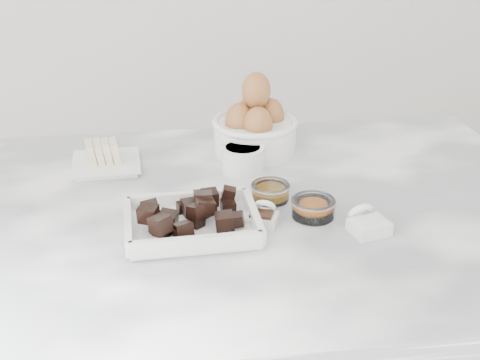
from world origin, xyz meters
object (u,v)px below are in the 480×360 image
object	(u,v)px
sugar_ramekin	(243,158)
zest_bowl	(313,207)
egg_bowl	(255,127)
salt_spoon	(367,223)
honey_bowl	(270,191)
vanilla_spoon	(263,216)
butter_plate	(105,159)
chocolate_dish	(192,219)

from	to	relation	value
sugar_ramekin	zest_bowl	bearing A→B (deg)	-65.71
egg_bowl	salt_spoon	xyz separation A→B (m)	(0.13, -0.36, -0.04)
honey_bowl	zest_bowl	distance (m)	0.10
sugar_ramekin	vanilla_spoon	distance (m)	0.22
egg_bowl	vanilla_spoon	distance (m)	0.32
honey_bowl	vanilla_spoon	xyz separation A→B (m)	(-0.03, -0.09, -0.00)
honey_bowl	salt_spoon	xyz separation A→B (m)	(0.14, -0.14, -0.00)
butter_plate	vanilla_spoon	bearing A→B (deg)	-44.48
chocolate_dish	sugar_ramekin	distance (m)	0.26
sugar_ramekin	egg_bowl	distance (m)	0.10
egg_bowl	vanilla_spoon	bearing A→B (deg)	-96.66
chocolate_dish	zest_bowl	bearing A→B (deg)	6.11
salt_spoon	egg_bowl	bearing A→B (deg)	110.09
butter_plate	sugar_ramekin	xyz separation A→B (m)	(0.27, -0.05, 0.01)
butter_plate	vanilla_spoon	size ratio (longest dim) A/B	1.84
sugar_ramekin	vanilla_spoon	world-z (taller)	sugar_ramekin
chocolate_dish	honey_bowl	distance (m)	0.18
egg_bowl	sugar_ramekin	bearing A→B (deg)	-112.89
zest_bowl	vanilla_spoon	distance (m)	0.09
salt_spoon	sugar_ramekin	bearing A→B (deg)	122.40
honey_bowl	egg_bowl	bearing A→B (deg)	88.26
butter_plate	honey_bowl	bearing A→B (deg)	-31.17
vanilla_spoon	salt_spoon	distance (m)	0.18
butter_plate	sugar_ramekin	bearing A→B (deg)	-10.83
butter_plate	salt_spoon	distance (m)	0.55
butter_plate	salt_spoon	bearing A→B (deg)	-35.88
zest_bowl	vanilla_spoon	size ratio (longest dim) A/B	1.03
chocolate_dish	salt_spoon	size ratio (longest dim) A/B	2.65
sugar_ramekin	vanilla_spoon	size ratio (longest dim) A/B	1.13
chocolate_dish	butter_plate	size ratio (longest dim) A/B	1.62
butter_plate	egg_bowl	world-z (taller)	egg_bowl
vanilla_spoon	sugar_ramekin	bearing A→B (deg)	90.66
chocolate_dish	sugar_ramekin	bearing A→B (deg)	62.60
honey_bowl	vanilla_spoon	distance (m)	0.09
honey_bowl	zest_bowl	bearing A→B (deg)	-50.55
sugar_ramekin	honey_bowl	size ratio (longest dim) A/B	1.19
zest_bowl	salt_spoon	size ratio (longest dim) A/B	0.92
chocolate_dish	egg_bowl	world-z (taller)	egg_bowl
vanilla_spoon	salt_spoon	world-z (taller)	salt_spoon
chocolate_dish	vanilla_spoon	xyz separation A→B (m)	(0.12, 0.01, -0.01)
egg_bowl	salt_spoon	bearing A→B (deg)	-69.91
chocolate_dish	salt_spoon	world-z (taller)	chocolate_dish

